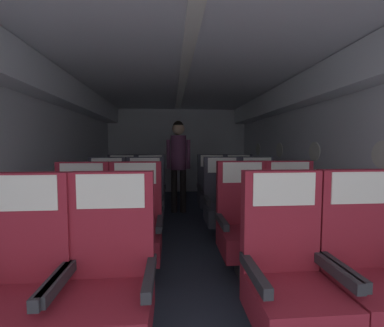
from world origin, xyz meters
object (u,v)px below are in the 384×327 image
seat_c_left_aisle (145,205)px  seat_b_left_aisle (135,229)px  seat_a_left_window (16,290)px  seat_d_left_aisle (150,192)px  seat_c_right_aisle (259,203)px  seat_d_left_window (121,192)px  seat_a_right_window (289,278)px  seat_c_right_window (223,204)px  seat_a_right_aisle (368,274)px  seat_c_left_window (106,206)px  seat_d_right_window (212,191)px  flight_attendant (178,156)px  seat_b_right_window (244,226)px  seat_d_right_aisle (240,190)px  seat_b_right_aisle (293,225)px  seat_a_left_aisle (109,284)px  seat_b_left_window (80,231)px

seat_c_left_aisle → seat_b_left_aisle: bearing=-89.6°
seat_a_left_window → seat_d_left_aisle: 2.91m
seat_c_left_aisle → seat_c_right_aisle: size_ratio=1.00×
seat_c_left_aisle → seat_d_left_window: bearing=116.4°
seat_a_right_window → seat_c_right_window: 1.90m
seat_a_left_window → seat_a_right_aisle: (2.01, 0.02, 0.00)m
seat_a_right_aisle → seat_d_left_aisle: size_ratio=1.00×
seat_c_left_window → seat_c_right_aisle: 2.01m
seat_a_right_aisle → seat_d_right_window: 2.91m
seat_c_left_window → flight_attendant: (0.97, 1.30, 0.58)m
seat_b_right_window → seat_d_right_aisle: 1.97m
seat_a_left_window → seat_b_right_aisle: same height
seat_a_left_aisle → seat_d_left_aisle: 2.85m
seat_b_right_aisle → seat_c_left_aisle: (-1.51, 0.97, 0.00)m
seat_a_right_window → seat_d_left_window: (-1.50, 2.88, 0.00)m
seat_a_left_aisle → seat_b_right_aisle: (1.52, 0.93, 0.00)m
seat_d_right_aisle → seat_a_right_aisle: bearing=-89.8°
seat_b_right_aisle → seat_d_left_aisle: size_ratio=1.00×
seat_b_right_window → seat_a_right_window: bearing=-90.7°
seat_b_left_window → seat_c_right_window: 1.78m
seat_a_left_window → seat_d_right_window: bearing=62.1°
seat_c_left_aisle → seat_d_left_aisle: size_ratio=1.00×
seat_b_left_window → seat_a_left_aisle: bearing=-62.9°
seat_b_right_window → seat_c_left_aisle: 1.41m
seat_a_right_aisle → seat_c_left_aisle: same height
seat_a_left_aisle → seat_a_right_window: same height
seat_c_right_window → seat_d_right_aisle: 1.08m
seat_b_right_window → seat_c_left_aisle: size_ratio=1.00×
flight_attendant → seat_b_left_window: bearing=-131.0°
seat_c_left_window → seat_c_right_aisle: size_ratio=1.00×
seat_b_right_aisle → seat_c_left_aisle: size_ratio=1.00×
flight_attendant → seat_c_right_window: bearing=-85.5°
seat_c_right_aisle → seat_c_right_window: (-0.49, -0.01, 0.00)m
seat_c_right_aisle → seat_d_right_window: size_ratio=1.00×
seat_d_left_aisle → seat_a_left_window: bearing=-99.5°
seat_c_right_aisle → seat_b_right_aisle: bearing=-90.1°
seat_a_right_aisle → seat_b_right_window: (-0.49, 0.95, 0.00)m
seat_a_right_window → seat_d_left_aisle: size_ratio=1.00×
seat_a_left_window → seat_d_right_aisle: size_ratio=1.00×
seat_b_right_window → seat_b_right_aisle: bearing=-1.4°
seat_a_right_aisle → seat_a_right_window: 0.50m
seat_c_left_window → seat_d_right_aisle: 2.22m
seat_c_left_window → flight_attendant: 1.72m
seat_d_left_window → flight_attendant: 1.17m
seat_a_right_aisle → seat_a_right_window: (-0.50, -0.01, 0.00)m
seat_a_right_window → seat_d_right_window: same height
seat_c_right_aisle → seat_d_left_window: (-1.99, 0.96, 0.00)m
flight_attendant → seat_b_right_window: bearing=-94.3°
seat_b_left_aisle → seat_c_left_window: bearing=117.4°
seat_b_right_window → seat_c_right_aisle: 1.07m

